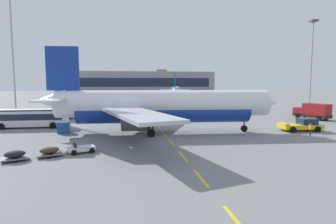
# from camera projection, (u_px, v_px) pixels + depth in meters

# --- Properties ---
(ground) EXTENTS (400.00, 400.00, 0.00)m
(ground) POSITION_uv_depth(u_px,v_px,m) (250.00, 116.00, 62.47)
(ground) COLOR slate
(apron_paint_markings) EXTENTS (8.00, 94.30, 0.01)m
(apron_paint_markings) POSITION_uv_depth(u_px,v_px,m) (152.00, 119.00, 55.85)
(apron_paint_markings) COLOR yellow
(apron_paint_markings) RESTS_ON ground
(airliner_foreground) EXTENTS (34.81, 34.54, 12.20)m
(airliner_foreground) POSITION_uv_depth(u_px,v_px,m) (160.00, 106.00, 40.42)
(airliner_foreground) COLOR white
(airliner_foreground) RESTS_ON ground
(pushback_tug) EXTENTS (6.16, 3.49, 2.08)m
(pushback_tug) POSITION_uv_depth(u_px,v_px,m) (301.00, 125.00, 42.66)
(pushback_tug) COLOR yellow
(pushback_tug) RESTS_ON ground
(airliner_mid_left) EXTENTS (29.93, 30.64, 10.82)m
(airliner_mid_left) POSITION_uv_depth(u_px,v_px,m) (176.00, 91.00, 122.49)
(airliner_mid_left) COLOR silver
(airliner_mid_left) RESTS_ON ground
(apron_shuttle_bus) EXTENTS (12.09, 3.26, 3.00)m
(apron_shuttle_bus) POSITION_uv_depth(u_px,v_px,m) (28.00, 117.00, 45.54)
(apron_shuttle_bus) COLOR silver
(apron_shuttle_bus) RESTS_ON ground
(catering_truck) EXTENTS (4.88, 7.39, 3.14)m
(catering_truck) POSITION_uv_depth(u_px,v_px,m) (64.00, 111.00, 55.51)
(catering_truck) COLOR black
(catering_truck) RESTS_ON ground
(ground_power_truck) EXTENTS (4.80, 7.39, 3.14)m
(ground_power_truck) POSITION_uv_depth(u_px,v_px,m) (313.00, 111.00, 56.16)
(ground_power_truck) COLOR black
(ground_power_truck) RESTS_ON ground
(baggage_train) EXTENTS (8.55, 4.49, 1.14)m
(baggage_train) POSITION_uv_depth(u_px,v_px,m) (50.00, 151.00, 27.81)
(baggage_train) COLOR silver
(baggage_train) RESTS_ON ground
(ground_crew_worker) EXTENTS (0.35, 0.68, 1.68)m
(ground_crew_worker) POSITION_uv_depth(u_px,v_px,m) (310.00, 129.00, 38.98)
(ground_crew_worker) COLOR #191E38
(ground_crew_worker) RESTS_ON ground
(uld_cargo_container) EXTENTS (1.62, 1.56, 1.60)m
(uld_cargo_container) POSITION_uv_depth(u_px,v_px,m) (64.00, 127.00, 40.93)
(uld_cargo_container) COLOR #194C9E
(uld_cargo_container) RESTS_ON ground
(apron_light_mast_near) EXTENTS (1.80, 1.80, 28.79)m
(apron_light_mast_near) POSITION_uv_depth(u_px,v_px,m) (12.00, 38.00, 66.29)
(apron_light_mast_near) COLOR slate
(apron_light_mast_near) RESTS_ON ground
(apron_light_mast_far) EXTENTS (1.80, 1.80, 23.78)m
(apron_light_mast_far) POSITION_uv_depth(u_px,v_px,m) (312.00, 54.00, 75.45)
(apron_light_mast_far) COLOR slate
(apron_light_mast_far) RESTS_ON ground
(terminal_satellite) EXTENTS (83.28, 24.97, 14.98)m
(terminal_satellite) POSITION_uv_depth(u_px,v_px,m) (140.00, 83.00, 166.76)
(terminal_satellite) COLOR gray
(terminal_satellite) RESTS_ON ground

